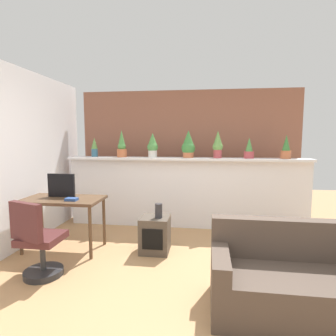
{
  "coord_description": "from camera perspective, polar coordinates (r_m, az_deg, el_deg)",
  "views": [
    {
      "loc": [
        0.33,
        -2.82,
        1.61
      ],
      "look_at": [
        -0.2,
        1.13,
        1.16
      ],
      "focal_mm": 29.5,
      "sensor_mm": 36.0,
      "label": 1
    }
  ],
  "objects": [
    {
      "name": "ground_plane",
      "position": [
        3.27,
        0.9,
        -23.07
      ],
      "size": [
        12.0,
        12.0,
        0.0
      ],
      "primitive_type": "plane",
      "color": "tan"
    },
    {
      "name": "divider_wall",
      "position": [
        4.94,
        3.64,
        -5.31
      ],
      "size": [
        4.2,
        0.16,
        1.21
      ],
      "primitive_type": "cube",
      "color": "white",
      "rests_on": "ground"
    },
    {
      "name": "plant_shelf",
      "position": [
        4.81,
        3.66,
        1.9
      ],
      "size": [
        4.2,
        0.31,
        0.04
      ],
      "primitive_type": "cube",
      "color": "white",
      "rests_on": "divider_wall"
    },
    {
      "name": "brick_wall_behind",
      "position": [
        5.45,
        4.13,
        2.64
      ],
      "size": [
        4.2,
        0.1,
        2.5
      ],
      "primitive_type": "cube",
      "color": "#935B47",
      "rests_on": "ground"
    },
    {
      "name": "potted_plant_0",
      "position": [
        5.22,
        -14.96,
        4.2
      ],
      "size": [
        0.12,
        0.12,
        0.35
      ],
      "color": "#386B84",
      "rests_on": "plant_shelf"
    },
    {
      "name": "potted_plant_1",
      "position": [
        5.01,
        -9.54,
        4.51
      ],
      "size": [
        0.17,
        0.17,
        0.48
      ],
      "color": "#C66B42",
      "rests_on": "plant_shelf"
    },
    {
      "name": "potted_plant_2",
      "position": [
        4.91,
        -3.21,
        4.67
      ],
      "size": [
        0.19,
        0.19,
        0.43
      ],
      "color": "silver",
      "rests_on": "plant_shelf"
    },
    {
      "name": "potted_plant_3",
      "position": [
        4.83,
        4.21,
        4.75
      ],
      "size": [
        0.24,
        0.24,
        0.47
      ],
      "color": "#C66B42",
      "rests_on": "plant_shelf"
    },
    {
      "name": "potted_plant_4",
      "position": [
        4.79,
        10.25,
        4.77
      ],
      "size": [
        0.17,
        0.17,
        0.47
      ],
      "color": "#B7474C",
      "rests_on": "plant_shelf"
    },
    {
      "name": "potted_plant_5",
      "position": [
        4.85,
        16.4,
        3.7
      ],
      "size": [
        0.17,
        0.17,
        0.35
      ],
      "color": "#B7474C",
      "rests_on": "plant_shelf"
    },
    {
      "name": "potted_plant_6",
      "position": [
        4.98,
        23.21,
        3.77
      ],
      "size": [
        0.17,
        0.17,
        0.4
      ],
      "color": "#C66B42",
      "rests_on": "plant_shelf"
    },
    {
      "name": "desk",
      "position": [
        4.2,
        -20.85,
        -6.97
      ],
      "size": [
        1.1,
        0.6,
        0.75
      ],
      "color": "brown",
      "rests_on": "ground"
    },
    {
      "name": "tv_monitor",
      "position": [
        4.25,
        -21.18,
        -3.36
      ],
      "size": [
        0.4,
        0.04,
        0.34
      ],
      "primitive_type": "cube",
      "color": "black",
      "rests_on": "desk"
    },
    {
      "name": "office_chair",
      "position": [
        3.57,
        -25.29,
        -14.2
      ],
      "size": [
        0.5,
        0.5,
        0.91
      ],
      "color": "#262628",
      "rests_on": "ground"
    },
    {
      "name": "side_cube_shelf",
      "position": [
        3.98,
        -2.71,
        -13.53
      ],
      "size": [
        0.4,
        0.41,
        0.5
      ],
      "color": "#4C4238",
      "rests_on": "ground"
    },
    {
      "name": "vase_on_shelf",
      "position": [
        3.84,
        -1.95,
        -8.81
      ],
      "size": [
        0.1,
        0.1,
        0.2
      ],
      "primitive_type": "cylinder",
      "color": "#2D2D33",
      "rests_on": "side_cube_shelf"
    },
    {
      "name": "book_on_desk",
      "position": [
        3.98,
        -19.33,
        -6.12
      ],
      "size": [
        0.16,
        0.11,
        0.04
      ],
      "primitive_type": "cube",
      "color": "#2D4C8C",
      "rests_on": "desk"
    },
    {
      "name": "couch",
      "position": [
        2.98,
        25.11,
        -20.58
      ],
      "size": [
        1.57,
        0.78,
        0.8
      ],
      "color": "brown",
      "rests_on": "ground"
    }
  ]
}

